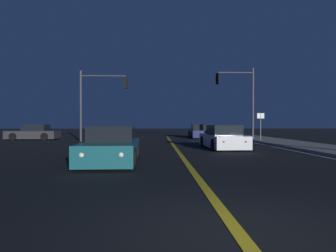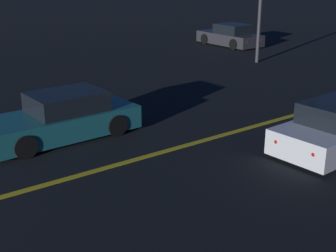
{
  "view_description": "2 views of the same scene",
  "coord_description": "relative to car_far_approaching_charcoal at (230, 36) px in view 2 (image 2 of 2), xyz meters",
  "views": [
    {
      "loc": [
        -1.06,
        -3.79,
        1.44
      ],
      "look_at": [
        -0.27,
        18.45,
        1.24
      ],
      "focal_mm": 32.33,
      "sensor_mm": 36.0,
      "label": 1
    },
    {
      "loc": [
        9.62,
        1.96,
        4.85
      ],
      "look_at": [
        0.54,
        8.77,
        0.95
      ],
      "focal_mm": 50.49,
      "sensor_mm": 36.0,
      "label": 2
    }
  ],
  "objects": [
    {
      "name": "lane_line_center",
      "position": [
        11.83,
        -12.47,
        -0.58
      ],
      "size": [
        0.2,
        35.55,
        0.01
      ],
      "primitive_type": "cube",
      "color": "gold",
      "rests_on": "ground"
    },
    {
      "name": "car_far_approaching_charcoal",
      "position": [
        0.0,
        0.0,
        0.0
      ],
      "size": [
        4.3,
        1.97,
        1.34
      ],
      "rotation": [
        0.0,
        0.0,
        1.56
      ],
      "color": "#2D2D33",
      "rests_on": "ground"
    },
    {
      "name": "car_side_waiting_teal",
      "position": [
        9.1,
        -15.6,
        0.0
      ],
      "size": [
        2.01,
        4.62,
        1.34
      ],
      "rotation": [
        0.0,
        0.0,
        3.16
      ],
      "color": "#195960",
      "rests_on": "ground"
    }
  ]
}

